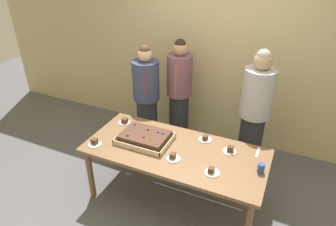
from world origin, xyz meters
The scene contains 15 objects.
ground_plane centered at (0.00, 0.00, 0.00)m, with size 12.00×12.00×0.00m, color #5B5B60.
interior_back_panel centered at (0.00, 1.60, 1.50)m, with size 8.00×0.12×3.00m, color #CCB784.
party_table centered at (0.00, 0.00, 0.64)m, with size 2.00×0.91×0.72m.
sheet_cake centered at (-0.38, 0.01, 0.77)m, with size 0.60×0.44×0.12m.
plated_slice_near_left centered at (0.24, 0.32, 0.74)m, with size 0.15×0.15×0.06m.
plated_slice_near_right centered at (-0.80, 0.26, 0.74)m, with size 0.15×0.15×0.07m.
plated_slice_far_left centered at (0.48, -0.21, 0.74)m, with size 0.15×0.15×0.07m.
plated_slice_far_right centered at (0.05, -0.16, 0.74)m, with size 0.15×0.15×0.07m.
plated_slice_center_front centered at (0.56, 0.21, 0.75)m, with size 0.15×0.15×0.08m.
plated_slice_center_back centered at (-0.87, -0.28, 0.74)m, with size 0.15×0.15×0.07m.
drink_cup_nearest centered at (0.92, 0.01, 0.77)m, with size 0.07×0.07×0.10m, color #2D5199.
cake_server_utensil centered at (0.84, 0.32, 0.73)m, with size 0.03×0.20×0.01m, color silver.
person_serving_front centered at (-0.80, 0.84, 0.80)m, with size 0.37×0.37×1.57m.
person_green_shirt_behind centered at (-0.42, 1.12, 0.83)m, with size 0.36×0.36×1.62m.
person_striped_tie_right centered at (0.68, 0.90, 0.87)m, with size 0.37×0.37×1.69m.
Camera 1 is at (1.04, -2.46, 2.68)m, focal length 32.01 mm.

